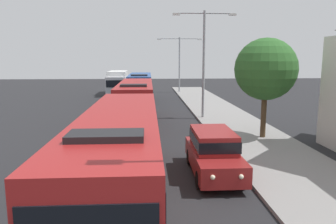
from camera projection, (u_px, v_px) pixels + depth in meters
bus_lead at (121, 151)px, 11.25m from camera, size 2.58×12.22×3.21m
bus_second_in_line at (136, 101)px, 24.70m from camera, size 2.58×10.97×3.21m
bus_middle at (140, 86)px, 37.59m from camera, size 2.58×10.87×3.21m
white_suv at (213, 151)px, 13.61m from camera, size 1.86×4.83×1.90m
box_truck_oncoming at (117, 82)px, 44.17m from camera, size 2.35×7.67×3.15m
streetlamp_mid at (204, 54)px, 25.56m from camera, size 4.99×0.28×8.41m
streetlamp_far at (179, 58)px, 45.72m from camera, size 6.31×0.28×7.68m
roadside_tree at (266, 69)px, 19.03m from camera, size 3.68×3.68×5.95m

